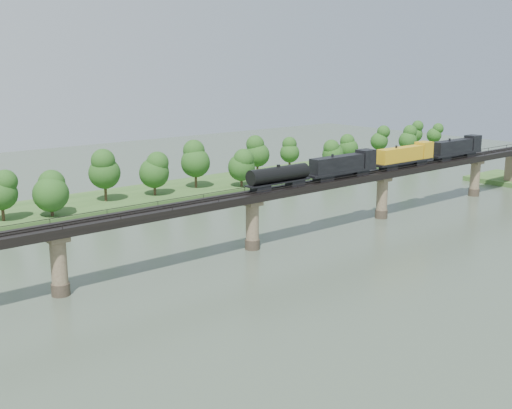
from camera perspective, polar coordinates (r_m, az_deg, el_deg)
ground at (r=108.24m, az=9.95°, el=-7.43°), size 400.00×400.00×0.00m
far_bank at (r=172.88m, az=-12.04°, el=0.40°), size 300.00×24.00×1.60m
bridge at (r=126.99m, az=-0.33°, el=-1.62°), size 236.00×30.00×11.50m
bridge_superstructure at (r=125.56m, az=-0.33°, el=1.18°), size 220.00×4.90×0.75m
far_treeline at (r=163.80m, az=-13.96°, el=2.48°), size 289.06×17.54×13.60m
freight_train at (r=153.80m, az=11.40°, el=3.97°), size 80.59×3.14×5.55m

